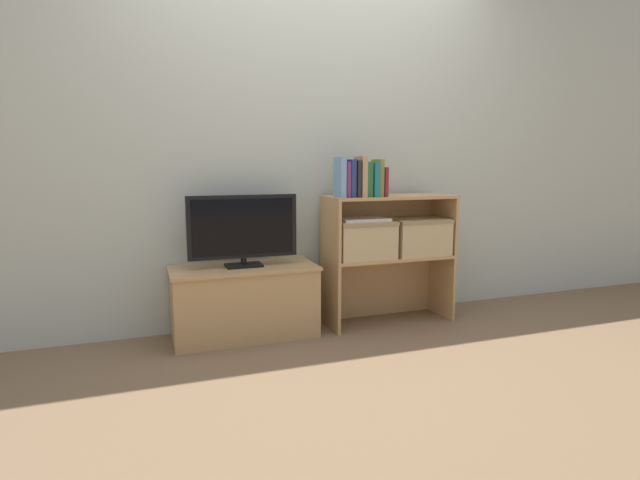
{
  "coord_description": "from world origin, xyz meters",
  "views": [
    {
      "loc": [
        -1.07,
        -2.8,
        1.07
      ],
      "look_at": [
        0.0,
        0.17,
        0.59
      ],
      "focal_mm": 28.0,
      "sensor_mm": 36.0,
      "label": 1
    }
  ],
  "objects_px": {
    "book_tan": "(361,177)",
    "book_forest": "(366,179)",
    "tv": "(243,229)",
    "book_skyblue": "(340,177)",
    "tv_stand": "(245,302)",
    "book_teal": "(373,180)",
    "book_plum": "(345,180)",
    "storage_basket_left": "(362,238)",
    "book_navy": "(350,178)",
    "book_maroon": "(382,182)",
    "laptop": "(362,219)",
    "book_olive": "(378,178)",
    "storage_basket_right": "(417,235)",
    "book_charcoal": "(355,179)"
  },
  "relations": [
    {
      "from": "book_plum",
      "to": "storage_basket_left",
      "type": "xyz_separation_m",
      "value": [
        0.14,
        0.05,
        -0.38
      ]
    },
    {
      "from": "book_skyblue",
      "to": "storage_basket_right",
      "type": "height_order",
      "value": "book_skyblue"
    },
    {
      "from": "tv_stand",
      "to": "book_skyblue",
      "type": "distance_m",
      "value": 0.97
    },
    {
      "from": "book_tan",
      "to": "laptop",
      "type": "height_order",
      "value": "book_tan"
    },
    {
      "from": "tv_stand",
      "to": "storage_basket_right",
      "type": "relative_size",
      "value": 2.29
    },
    {
      "from": "tv",
      "to": "book_skyblue",
      "type": "xyz_separation_m",
      "value": [
        0.6,
        -0.09,
        0.31
      ]
    },
    {
      "from": "book_plum",
      "to": "laptop",
      "type": "height_order",
      "value": "book_plum"
    },
    {
      "from": "book_tan",
      "to": "book_forest",
      "type": "xyz_separation_m",
      "value": [
        0.04,
        0.0,
        -0.02
      ]
    },
    {
      "from": "tv_stand",
      "to": "book_teal",
      "type": "bearing_deg",
      "value": -6.08
    },
    {
      "from": "book_plum",
      "to": "book_navy",
      "type": "distance_m",
      "value": 0.03
    },
    {
      "from": "book_tan",
      "to": "book_teal",
      "type": "bearing_deg",
      "value": 0.0
    },
    {
      "from": "book_plum",
      "to": "book_maroon",
      "type": "bearing_deg",
      "value": 0.0
    },
    {
      "from": "book_navy",
      "to": "book_maroon",
      "type": "height_order",
      "value": "book_navy"
    },
    {
      "from": "book_charcoal",
      "to": "book_tan",
      "type": "distance_m",
      "value": 0.04
    },
    {
      "from": "tv_stand",
      "to": "book_tan",
      "type": "height_order",
      "value": "book_tan"
    },
    {
      "from": "storage_basket_right",
      "to": "book_plum",
      "type": "bearing_deg",
      "value": -174.96
    },
    {
      "from": "tv_stand",
      "to": "laptop",
      "type": "relative_size",
      "value": 2.78
    },
    {
      "from": "book_forest",
      "to": "storage_basket_left",
      "type": "height_order",
      "value": "book_forest"
    },
    {
      "from": "tv_stand",
      "to": "book_tan",
      "type": "bearing_deg",
      "value": -6.77
    },
    {
      "from": "storage_basket_right",
      "to": "book_maroon",
      "type": "bearing_deg",
      "value": -170.78
    },
    {
      "from": "book_charcoal",
      "to": "book_teal",
      "type": "xyz_separation_m",
      "value": [
        0.12,
        -0.0,
        -0.01
      ]
    },
    {
      "from": "tv",
      "to": "book_plum",
      "type": "xyz_separation_m",
      "value": [
        0.64,
        -0.09,
        0.29
      ]
    },
    {
      "from": "book_navy",
      "to": "book_forest",
      "type": "distance_m",
      "value": 0.11
    },
    {
      "from": "tv_stand",
      "to": "storage_basket_right",
      "type": "bearing_deg",
      "value": -1.88
    },
    {
      "from": "book_teal",
      "to": "laptop",
      "type": "xyz_separation_m",
      "value": [
        -0.05,
        0.05,
        -0.26
      ]
    },
    {
      "from": "book_maroon",
      "to": "book_plum",
      "type": "bearing_deg",
      "value": -180.0
    },
    {
      "from": "book_maroon",
      "to": "book_navy",
      "type": "bearing_deg",
      "value": 180.0
    },
    {
      "from": "tv",
      "to": "laptop",
      "type": "relative_size",
      "value": 2.08
    },
    {
      "from": "book_teal",
      "to": "storage_basket_left",
      "type": "relative_size",
      "value": 0.55
    },
    {
      "from": "book_skyblue",
      "to": "storage_basket_left",
      "type": "relative_size",
      "value": 0.63
    },
    {
      "from": "book_plum",
      "to": "book_olive",
      "type": "relative_size",
      "value": 0.94
    },
    {
      "from": "storage_basket_right",
      "to": "laptop",
      "type": "distance_m",
      "value": 0.43
    },
    {
      "from": "book_forest",
      "to": "book_teal",
      "type": "distance_m",
      "value": 0.04
    },
    {
      "from": "book_skyblue",
      "to": "book_teal",
      "type": "xyz_separation_m",
      "value": [
        0.23,
        0.0,
        -0.02
      ]
    },
    {
      "from": "book_charcoal",
      "to": "storage_basket_right",
      "type": "relative_size",
      "value": 0.59
    },
    {
      "from": "book_plum",
      "to": "laptop",
      "type": "xyz_separation_m",
      "value": [
        0.14,
        0.05,
        -0.26
      ]
    },
    {
      "from": "book_skyblue",
      "to": "book_olive",
      "type": "relative_size",
      "value": 1.05
    },
    {
      "from": "book_plum",
      "to": "laptop",
      "type": "relative_size",
      "value": 0.69
    },
    {
      "from": "tv_stand",
      "to": "book_plum",
      "type": "xyz_separation_m",
      "value": [
        0.64,
        -0.09,
        0.75
      ]
    },
    {
      "from": "book_forest",
      "to": "book_olive",
      "type": "relative_size",
      "value": 0.94
    },
    {
      "from": "tv",
      "to": "book_teal",
      "type": "bearing_deg",
      "value": -5.97
    },
    {
      "from": "book_charcoal",
      "to": "book_tan",
      "type": "xyz_separation_m",
      "value": [
        0.04,
        -0.0,
        0.01
      ]
    },
    {
      "from": "book_skyblue",
      "to": "book_tan",
      "type": "bearing_deg",
      "value": 0.0
    },
    {
      "from": "book_tan",
      "to": "book_forest",
      "type": "relative_size",
      "value": 1.15
    },
    {
      "from": "book_teal",
      "to": "book_forest",
      "type": "bearing_deg",
      "value": 180.0
    },
    {
      "from": "book_skyblue",
      "to": "book_navy",
      "type": "height_order",
      "value": "book_skyblue"
    },
    {
      "from": "tv",
      "to": "storage_basket_right",
      "type": "distance_m",
      "value": 1.19
    },
    {
      "from": "book_navy",
      "to": "laptop",
      "type": "distance_m",
      "value": 0.29
    },
    {
      "from": "book_plum",
      "to": "storage_basket_left",
      "type": "distance_m",
      "value": 0.41
    },
    {
      "from": "book_plum",
      "to": "book_maroon",
      "type": "xyz_separation_m",
      "value": [
        0.25,
        0.0,
        -0.02
      ]
    }
  ]
}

